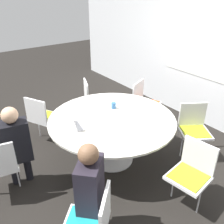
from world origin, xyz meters
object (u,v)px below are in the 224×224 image
chair_4 (144,100)px  chair_6 (42,115)px  chair_1 (92,222)px  person_0 (15,142)px  person_1 (89,187)px  laptop (76,123)px  chair_3 (194,127)px  coffee_cup (114,105)px  chair_2 (192,170)px  chair_5 (93,98)px

chair_4 → chair_6: bearing=-39.8°
chair_1 → person_0: 1.46m
person_1 → chair_1: bearing=-161.0°
chair_4 → laptop: size_ratio=2.41×
person_1 → laptop: (-1.03, 0.44, 0.10)m
chair_1 → chair_3: size_ratio=1.00×
laptop → coffee_cup: size_ratio=3.69×
chair_2 → chair_4: (-1.80, 0.90, 0.00)m
chair_1 → chair_2: size_ratio=1.00×
chair_3 → chair_4: size_ratio=1.00×
chair_5 → chair_3: bearing=43.3°
chair_6 → person_0: size_ratio=0.71×
chair_6 → chair_1: bearing=-37.9°
chair_6 → laptop: bearing=-20.8°
person_0 → person_1: bearing=-62.9°
chair_1 → chair_6: 2.31m
chair_5 → laptop: size_ratio=2.41×
chair_1 → person_0: (-1.42, -0.23, 0.20)m
chair_2 → laptop: (-1.36, -0.79, 0.29)m
chair_6 → person_1: size_ratio=0.71×
chair_1 → person_0: bearing=54.8°
person_0 → laptop: 0.80m
chair_1 → chair_2: 1.35m
person_1 → coffee_cup: (-1.17, 1.18, 0.09)m
chair_2 → coffee_cup: bearing=-6.7°
chair_1 → chair_6: same height
chair_3 → coffee_cup: 1.29m
chair_2 → chair_6: 2.53m
chair_5 → chair_2: bearing=18.8°
chair_5 → laptop: (1.10, -0.97, 0.29)m
chair_3 → person_1: size_ratio=0.71×
laptop → person_0: bearing=88.9°
person_1 → laptop: person_1 is taller
chair_3 → chair_6: bearing=-12.4°
coffee_cup → chair_2: bearing=1.9°
chair_6 → laptop: size_ratio=2.41×
chair_3 → chair_1: bearing=45.8°
person_1 → laptop: size_ratio=3.41×
chair_2 → chair_5: bearing=-12.7°
chair_2 → person_1: (-0.33, -1.23, 0.20)m
chair_2 → chair_6: bearing=12.1°
chair_3 → chair_5: bearing=-37.2°
chair_3 → coffee_cup: size_ratio=8.90×
chair_3 → chair_4: bearing=-59.6°
chair_2 → chair_5: 2.47m
chair_5 → person_0: 1.99m
chair_6 → person_1: (2.04, -0.33, 0.20)m
person_0 → coffee_cup: size_ratio=12.58×
chair_1 → chair_6: (-2.26, 0.45, 0.00)m
person_0 → person_1: size_ratio=1.00×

